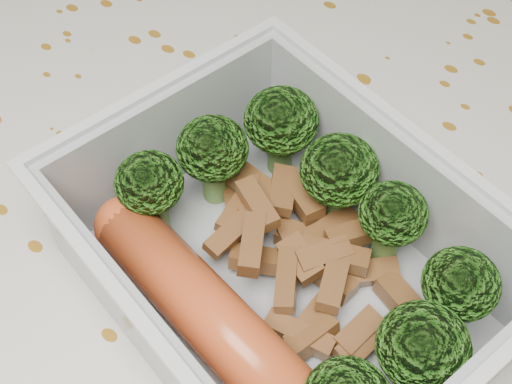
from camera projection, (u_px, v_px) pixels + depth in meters
The scene contains 6 objects.
dining_table at pixel (245, 297), 0.45m from camera, with size 1.40×0.90×0.75m.
tablecloth at pixel (244, 255), 0.41m from camera, with size 1.46×0.96×0.19m.
lunch_container at pixel (285, 270), 0.33m from camera, with size 0.23×0.20×0.07m.
broccoli_florets at pixel (322, 227), 0.33m from camera, with size 0.18×0.14×0.05m.
meat_pile at pixel (302, 252), 0.35m from camera, with size 0.13×0.09×0.03m.
sausage at pixel (221, 327), 0.32m from camera, with size 0.17×0.06×0.03m.
Camera 1 is at (0.14, -0.17, 1.07)m, focal length 50.00 mm.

